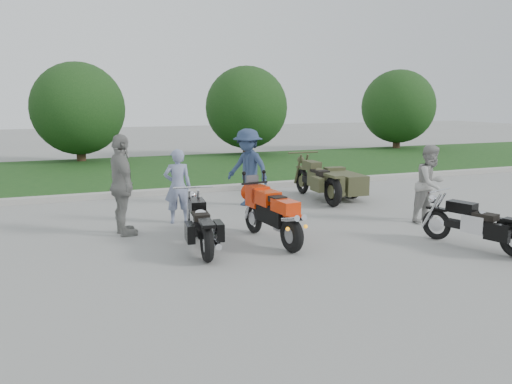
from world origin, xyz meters
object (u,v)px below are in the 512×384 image
object	(u,v)px
cruiser_right	(480,227)
cruiser_sidecar	(334,182)
person_stripe	(178,186)
person_grey	(431,184)
person_denim	(248,168)
sportbike_red	(273,212)
cruiser_left	(201,227)
person_back	(122,185)

from	to	relation	value
cruiser_right	cruiser_sidecar	xyz separation A→B (m)	(-0.19, 4.74, 0.05)
cruiser_right	person_stripe	size ratio (longest dim) A/B	1.26
person_grey	person_denim	xyz separation A→B (m)	(-3.05, 2.89, 0.12)
sportbike_red	cruiser_left	distance (m)	1.34
sportbike_red	cruiser_sidecar	xyz separation A→B (m)	(3.02, 3.09, -0.11)
person_stripe	person_grey	distance (m)	5.32
cruiser_sidecar	person_grey	world-z (taller)	person_grey
cruiser_left	person_back	xyz separation A→B (m)	(-1.14, 1.49, 0.55)
cruiser_sidecar	person_denim	bearing A→B (deg)	179.86
cruiser_left	person_grey	size ratio (longest dim) A/B	1.30
cruiser_left	person_back	world-z (taller)	person_back
sportbike_red	person_grey	bearing A→B (deg)	-2.66
cruiser_right	person_back	bearing A→B (deg)	131.83
cruiser_sidecar	person_grey	bearing A→B (deg)	-74.24
cruiser_sidecar	person_stripe	world-z (taller)	person_stripe
person_stripe	cruiser_left	bearing A→B (deg)	94.74
cruiser_left	person_denim	world-z (taller)	person_denim
cruiser_left	person_grey	bearing A→B (deg)	8.65
cruiser_right	cruiser_sidecar	size ratio (longest dim) A/B	0.78
person_denim	person_stripe	bearing A→B (deg)	-90.26
cruiser_sidecar	person_back	xyz separation A→B (m)	(-5.48, -1.58, 0.51)
cruiser_right	person_grey	xyz separation A→B (m)	(0.51, 1.92, 0.42)
cruiser_left	cruiser_sidecar	bearing A→B (deg)	40.99
cruiser_left	person_denim	size ratio (longest dim) A/B	1.13
cruiser_left	person_stripe	world-z (taller)	person_stripe
cruiser_sidecar	person_denim	size ratio (longest dim) A/B	1.34
person_grey	person_denim	world-z (taller)	person_denim
sportbike_red	person_back	size ratio (longest dim) A/B	1.04
cruiser_left	cruiser_right	bearing A→B (deg)	-14.41
sportbike_red	cruiser_right	bearing A→B (deg)	-34.05
sportbike_red	person_grey	size ratio (longest dim) A/B	1.23
cruiser_right	person_grey	bearing A→B (deg)	55.95
person_denim	person_back	distance (m)	3.55
cruiser_left	cruiser_right	world-z (taller)	cruiser_left
cruiser_sidecar	person_denim	xyz separation A→B (m)	(-2.35, 0.08, 0.49)
sportbike_red	person_back	distance (m)	2.92
cruiser_left	person_back	bearing A→B (deg)	133.16
sportbike_red	cruiser_right	xyz separation A→B (m)	(3.21, -1.65, -0.16)
person_denim	person_back	xyz separation A→B (m)	(-3.13, -1.66, 0.03)
person_grey	person_back	size ratio (longest dim) A/B	0.85
sportbike_red	person_stripe	world-z (taller)	person_stripe
person_denim	person_back	size ratio (longest dim) A/B	0.97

